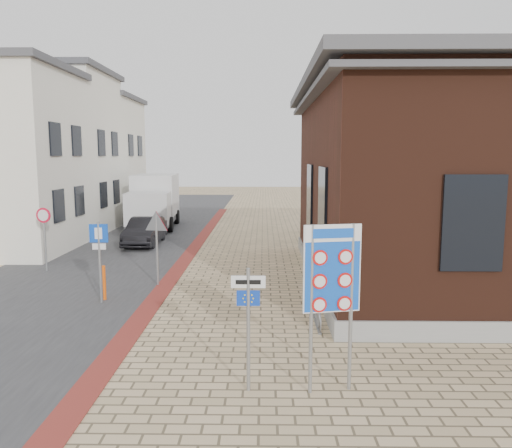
% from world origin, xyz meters
% --- Properties ---
extents(ground, '(120.00, 120.00, 0.00)m').
position_xyz_m(ground, '(0.00, 0.00, 0.00)').
color(ground, tan).
rests_on(ground, ground).
extents(road_strip, '(7.00, 60.00, 0.02)m').
position_xyz_m(road_strip, '(-5.50, 15.00, 0.01)').
color(road_strip, '#38383A').
rests_on(road_strip, ground).
extents(curb_strip, '(0.60, 40.00, 0.02)m').
position_xyz_m(curb_strip, '(-2.00, 10.00, 0.01)').
color(curb_strip, maroon).
rests_on(curb_strip, ground).
extents(brick_building, '(13.00, 13.00, 6.80)m').
position_xyz_m(brick_building, '(8.99, 7.00, 3.49)').
color(brick_building, gray).
rests_on(brick_building, ground).
extents(townhouse_mid, '(7.40, 6.40, 9.10)m').
position_xyz_m(townhouse_mid, '(-10.99, 18.00, 4.57)').
color(townhouse_mid, white).
rests_on(townhouse_mid, ground).
extents(townhouse_far, '(7.40, 6.40, 8.30)m').
position_xyz_m(townhouse_far, '(-10.99, 24.00, 4.17)').
color(townhouse_far, white).
rests_on(townhouse_far, ground).
extents(bike_rack, '(0.08, 1.80, 0.60)m').
position_xyz_m(bike_rack, '(2.65, 2.20, 0.26)').
color(bike_rack, slate).
rests_on(bike_rack, ground).
extents(sedan, '(1.41, 4.03, 1.33)m').
position_xyz_m(sedan, '(-4.51, 13.70, 0.66)').
color(sedan, black).
rests_on(sedan, ground).
extents(box_truck, '(2.92, 6.23, 3.18)m').
position_xyz_m(box_truck, '(-5.33, 19.56, 1.64)').
color(box_truck, slate).
rests_on(box_truck, ground).
extents(border_sign, '(1.05, 0.25, 3.11)m').
position_xyz_m(border_sign, '(2.50, -1.50, 2.25)').
color(border_sign, gray).
rests_on(border_sign, ground).
extents(essen_sign, '(0.62, 0.07, 2.31)m').
position_xyz_m(essen_sign, '(1.00, -1.50, 1.52)').
color(essen_sign, gray).
rests_on(essen_sign, ground).
extents(parking_sign, '(0.54, 0.07, 2.43)m').
position_xyz_m(parking_sign, '(-3.50, 3.93, 1.65)').
color(parking_sign, gray).
rests_on(parking_sign, ground).
extents(yield_sign, '(0.87, 0.20, 2.47)m').
position_xyz_m(yield_sign, '(-2.27, 6.00, 1.88)').
color(yield_sign, gray).
rests_on(yield_sign, ground).
extents(speed_sign, '(0.57, 0.10, 2.41)m').
position_xyz_m(speed_sign, '(-6.90, 8.00, 1.62)').
color(speed_sign, gray).
rests_on(speed_sign, ground).
extents(bollard, '(0.11, 0.11, 1.06)m').
position_xyz_m(bollard, '(-3.50, 4.24, 0.53)').
color(bollard, '#FF5B0D').
rests_on(bollard, ground).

